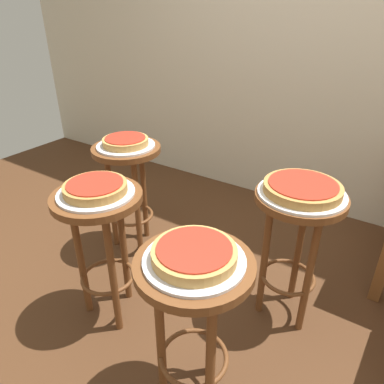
{
  "coord_description": "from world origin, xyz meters",
  "views": [
    {
      "loc": [
        0.68,
        -1.06,
        1.49
      ],
      "look_at": [
        -0.19,
        0.25,
        0.65
      ],
      "focal_mm": 33.17,
      "sensor_mm": 36.0,
      "label": 1
    }
  ],
  "objects_px": {
    "stool_middle": "(101,228)",
    "serving_plate_rear": "(126,146)",
    "pizza_foreground": "(194,253)",
    "serving_plate_middle": "(96,193)",
    "stool_leftside": "(296,228)",
    "pizza_rear": "(125,141)",
    "stool_rear": "(129,174)",
    "serving_plate_foreground": "(194,260)",
    "pizza_middle": "(95,187)",
    "stool_foreground": "(194,301)",
    "serving_plate_leftside": "(302,193)",
    "pizza_leftside": "(302,188)"
  },
  "relations": [
    {
      "from": "stool_middle",
      "to": "serving_plate_rear",
      "type": "distance_m",
      "value": 0.63
    },
    {
      "from": "pizza_foreground",
      "to": "serving_plate_middle",
      "type": "relative_size",
      "value": 0.82
    },
    {
      "from": "stool_leftside",
      "to": "pizza_rear",
      "type": "height_order",
      "value": "pizza_rear"
    },
    {
      "from": "stool_rear",
      "to": "stool_middle",
      "type": "bearing_deg",
      "value": -59.91
    },
    {
      "from": "serving_plate_foreground",
      "to": "pizza_foreground",
      "type": "relative_size",
      "value": 1.21
    },
    {
      "from": "serving_plate_middle",
      "to": "serving_plate_rear",
      "type": "distance_m",
      "value": 0.61
    },
    {
      "from": "pizza_foreground",
      "to": "pizza_middle",
      "type": "xyz_separation_m",
      "value": [
        -0.63,
        0.15,
        -0.0
      ]
    },
    {
      "from": "stool_middle",
      "to": "stool_leftside",
      "type": "xyz_separation_m",
      "value": [
        0.78,
        0.51,
        0.0
      ]
    },
    {
      "from": "stool_foreground",
      "to": "stool_leftside",
      "type": "distance_m",
      "value": 0.68
    },
    {
      "from": "stool_foreground",
      "to": "serving_plate_rear",
      "type": "distance_m",
      "value": 1.17
    },
    {
      "from": "stool_middle",
      "to": "serving_plate_middle",
      "type": "distance_m",
      "value": 0.19
    },
    {
      "from": "pizza_middle",
      "to": "stool_middle",
      "type": "bearing_deg",
      "value": 90.0
    },
    {
      "from": "stool_rear",
      "to": "serving_plate_rear",
      "type": "height_order",
      "value": "serving_plate_rear"
    },
    {
      "from": "stool_rear",
      "to": "pizza_rear",
      "type": "distance_m",
      "value": 0.22
    },
    {
      "from": "stool_middle",
      "to": "stool_leftside",
      "type": "height_order",
      "value": "same"
    },
    {
      "from": "pizza_foreground",
      "to": "stool_rear",
      "type": "height_order",
      "value": "pizza_foreground"
    },
    {
      "from": "pizza_middle",
      "to": "stool_foreground",
      "type": "bearing_deg",
      "value": -13.58
    },
    {
      "from": "pizza_middle",
      "to": "serving_plate_leftside",
      "type": "xyz_separation_m",
      "value": [
        0.78,
        0.51,
        -0.03
      ]
    },
    {
      "from": "pizza_middle",
      "to": "stool_rear",
      "type": "xyz_separation_m",
      "value": [
        -0.3,
        0.52,
        -0.22
      ]
    },
    {
      "from": "serving_plate_leftside",
      "to": "stool_middle",
      "type": "bearing_deg",
      "value": -146.73
    },
    {
      "from": "stool_middle",
      "to": "pizza_leftside",
      "type": "relative_size",
      "value": 2.08
    },
    {
      "from": "stool_leftside",
      "to": "stool_foreground",
      "type": "bearing_deg",
      "value": -102.56
    },
    {
      "from": "stool_leftside",
      "to": "stool_rear",
      "type": "relative_size",
      "value": 1.0
    },
    {
      "from": "serving_plate_middle",
      "to": "stool_rear",
      "type": "distance_m",
      "value": 0.63
    },
    {
      "from": "serving_plate_leftside",
      "to": "pizza_leftside",
      "type": "distance_m",
      "value": 0.03
    },
    {
      "from": "stool_middle",
      "to": "pizza_leftside",
      "type": "bearing_deg",
      "value": 33.27
    },
    {
      "from": "stool_foreground",
      "to": "stool_middle",
      "type": "distance_m",
      "value": 0.65
    },
    {
      "from": "serving_plate_foreground",
      "to": "pizza_rear",
      "type": "xyz_separation_m",
      "value": [
        -0.93,
        0.68,
        0.03
      ]
    },
    {
      "from": "serving_plate_middle",
      "to": "pizza_rear",
      "type": "bearing_deg",
      "value": 120.09
    },
    {
      "from": "pizza_rear",
      "to": "serving_plate_foreground",
      "type": "bearing_deg",
      "value": -35.91
    },
    {
      "from": "stool_leftside",
      "to": "pizza_rear",
      "type": "bearing_deg",
      "value": 179.28
    },
    {
      "from": "stool_foreground",
      "to": "stool_middle",
      "type": "relative_size",
      "value": 1.0
    },
    {
      "from": "stool_leftside",
      "to": "serving_plate_rear",
      "type": "relative_size",
      "value": 2.06
    },
    {
      "from": "serving_plate_leftside",
      "to": "pizza_leftside",
      "type": "bearing_deg",
      "value": 90.0
    },
    {
      "from": "pizza_foreground",
      "to": "serving_plate_leftside",
      "type": "height_order",
      "value": "pizza_foreground"
    },
    {
      "from": "pizza_foreground",
      "to": "pizza_rear",
      "type": "bearing_deg",
      "value": 144.09
    },
    {
      "from": "serving_plate_foreground",
      "to": "serving_plate_middle",
      "type": "bearing_deg",
      "value": 166.42
    },
    {
      "from": "pizza_leftside",
      "to": "pizza_rear",
      "type": "xyz_separation_m",
      "value": [
        -1.08,
        0.01,
        0.0
      ]
    },
    {
      "from": "serving_plate_foreground",
      "to": "serving_plate_leftside",
      "type": "distance_m",
      "value": 0.68
    },
    {
      "from": "pizza_rear",
      "to": "pizza_middle",
      "type": "bearing_deg",
      "value": -59.91
    },
    {
      "from": "pizza_foreground",
      "to": "stool_leftside",
      "type": "relative_size",
      "value": 0.4
    },
    {
      "from": "serving_plate_foreground",
      "to": "stool_rear",
      "type": "bearing_deg",
      "value": 144.09
    },
    {
      "from": "stool_rear",
      "to": "pizza_rear",
      "type": "xyz_separation_m",
      "value": [
        -0.0,
        0.0,
        0.22
      ]
    },
    {
      "from": "serving_plate_middle",
      "to": "pizza_middle",
      "type": "height_order",
      "value": "pizza_middle"
    },
    {
      "from": "stool_leftside",
      "to": "stool_rear",
      "type": "height_order",
      "value": "same"
    },
    {
      "from": "stool_leftside",
      "to": "serving_plate_rear",
      "type": "height_order",
      "value": "serving_plate_rear"
    },
    {
      "from": "serving_plate_foreground",
      "to": "serving_plate_rear",
      "type": "xyz_separation_m",
      "value": [
        -0.93,
        0.68,
        0.0
      ]
    },
    {
      "from": "stool_rear",
      "to": "pizza_leftside",
      "type": "bearing_deg",
      "value": -0.72
    },
    {
      "from": "stool_leftside",
      "to": "serving_plate_leftside",
      "type": "xyz_separation_m",
      "value": [
        0.0,
        0.0,
        0.19
      ]
    },
    {
      "from": "stool_leftside",
      "to": "serving_plate_rear",
      "type": "xyz_separation_m",
      "value": [
        -1.08,
        0.01,
        0.19
      ]
    }
  ]
}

